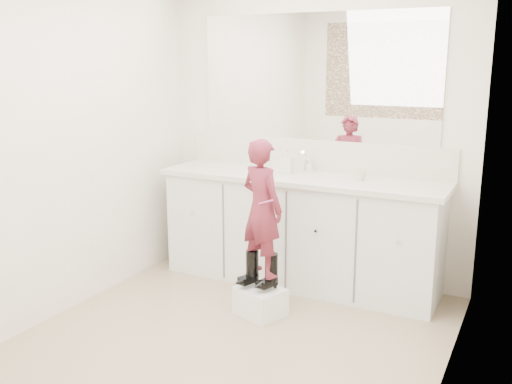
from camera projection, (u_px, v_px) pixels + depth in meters
The scene contains 17 objects.
floor at pixel (224, 346), 3.62m from camera, with size 3.00×3.00×0.00m, color #967A62.
wall_back at pixel (315, 132), 4.65m from camera, with size 2.60×2.60×0.00m, color beige.
wall_front at pixel (9, 223), 2.05m from camera, with size 2.60×2.60×0.00m, color beige.
wall_left at pixel (59, 145), 3.92m from camera, with size 3.00×3.00×0.00m, color beige.
wall_right at pixel (452, 180), 2.77m from camera, with size 3.00×3.00×0.00m, color beige.
vanity_cabinet at pixel (300, 232), 4.58m from camera, with size 2.20×0.55×0.85m, color silver.
countertop at pixel (300, 178), 4.47m from camera, with size 2.28×0.58×0.04m, color beige.
backsplash at pixel (313, 155), 4.68m from camera, with size 2.28×0.03×0.25m, color beige.
mirror at pixel (315, 77), 4.54m from camera, with size 2.00×0.02×1.00m, color white.
faucet at pixel (308, 166), 4.60m from camera, with size 0.08×0.08×0.10m, color silver.
cup at pixel (360, 175), 4.28m from camera, with size 0.09×0.09×0.08m, color beige.
soap_bottle at pixel (287, 161), 4.53m from camera, with size 0.09×0.09×0.20m, color silver.
step_stool at pixel (260, 301), 4.05m from camera, with size 0.31×0.26×0.20m, color white.
boot_left at pixel (252, 268), 4.05m from camera, with size 0.10×0.17×0.26m, color black, non-canonical shape.
boot_right at pixel (271, 272), 3.98m from camera, with size 0.10×0.17×0.26m, color black, non-canonical shape.
toddler at pixel (262, 208), 3.91m from camera, with size 0.35×0.23×0.96m, color #B2364E.
toothbrush at pixel (266, 202), 3.80m from camera, with size 0.01×0.01×0.14m, color #D6539B.
Camera 1 is at (1.69, -2.85, 1.77)m, focal length 40.00 mm.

